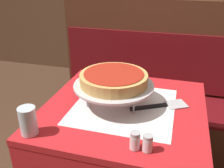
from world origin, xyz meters
TOP-DOWN VIEW (x-y plane):
  - dining_table_front at (0.00, 0.00)m, footprint 0.77×0.77m
  - dining_table_rear at (-0.34, 1.68)m, footprint 0.71×0.71m
  - booth_bench at (0.04, 0.76)m, footprint 1.51×0.46m
  - pizza_pan_stand at (-0.06, 0.01)m, footprint 0.38×0.38m
  - deep_dish_pizza at (-0.06, 0.01)m, footprint 0.32×0.32m
  - pizza_server at (0.17, 0.04)m, footprint 0.27×0.18m
  - water_glass_near at (-0.32, -0.32)m, footprint 0.07×0.07m
  - salt_shaker at (0.11, -0.30)m, footprint 0.04×0.04m
  - pepper_shaker at (0.16, -0.30)m, footprint 0.04×0.04m
  - condiment_caddy at (-0.34, 1.62)m, footprint 0.11×0.11m

SIDE VIEW (x-z plane):
  - booth_bench at x=0.04m, z-range -0.25..0.93m
  - dining_table_front at x=0.00m, z-range 0.27..1.05m
  - dining_table_rear at x=-0.34m, z-range 0.28..1.07m
  - pizza_server at x=0.17m, z-range 0.78..0.79m
  - pepper_shaker at x=0.16m, z-range 0.78..0.85m
  - salt_shaker at x=0.11m, z-range 0.78..0.85m
  - condiment_caddy at x=-0.34m, z-range 0.76..0.90m
  - water_glass_near at x=-0.32m, z-range 0.78..0.90m
  - pizza_pan_stand at x=-0.06m, z-range 0.82..0.93m
  - deep_dish_pizza at x=-0.06m, z-range 0.89..0.94m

